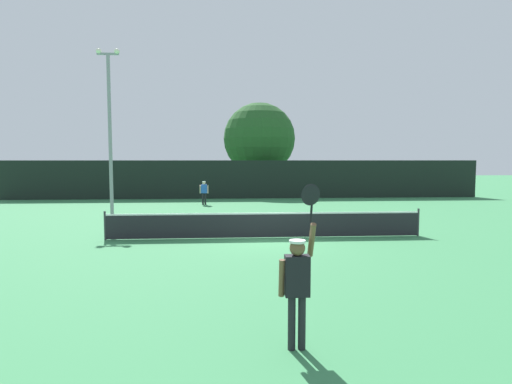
{
  "coord_description": "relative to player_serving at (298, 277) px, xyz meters",
  "views": [
    {
      "loc": [
        -1.46,
        -15.6,
        2.96
      ],
      "look_at": [
        -0.12,
        3.61,
        1.46
      ],
      "focal_mm": 29.34,
      "sensor_mm": 36.0,
      "label": 1
    }
  ],
  "objects": [
    {
      "name": "perimeter_fence",
      "position": [
        0.37,
        25.48,
        0.3
      ],
      "size": [
        36.36,
        0.12,
        2.9
      ],
      "primitive_type": "cube",
      "color": "black",
      "rests_on": "ground"
    },
    {
      "name": "tennis_net",
      "position": [
        0.37,
        9.32,
        -0.64
      ],
      "size": [
        11.98,
        0.08,
        1.07
      ],
      "color": "#232328",
      "rests_on": "ground"
    },
    {
      "name": "player_receiving",
      "position": [
        -2.58,
        21.24,
        -0.22
      ],
      "size": [
        0.57,
        0.23,
        1.54
      ],
      "rotation": [
        0.0,
        0.0,
        3.14
      ],
      "color": "blue",
      "rests_on": "ground"
    },
    {
      "name": "player_serving",
      "position": [
        0.0,
        0.0,
        0.0
      ],
      "size": [
        0.68,
        0.4,
        2.59
      ],
      "color": "black",
      "rests_on": "ground"
    },
    {
      "name": "large_tree",
      "position": [
        1.78,
        30.36,
        3.62
      ],
      "size": [
        6.24,
        6.24,
        7.9
      ],
      "color": "brown",
      "rests_on": "ground"
    },
    {
      "name": "ground_plane",
      "position": [
        0.37,
        9.32,
        -1.15
      ],
      "size": [
        120.0,
        120.0,
        0.0
      ],
      "primitive_type": "plane",
      "color": "#387F4C"
    },
    {
      "name": "light_pole",
      "position": [
        -7.08,
        15.89,
        3.72
      ],
      "size": [
        1.18,
        0.28,
        8.59
      ],
      "color": "gray",
      "rests_on": "ground"
    },
    {
      "name": "parked_car_near",
      "position": [
        -7.54,
        33.95,
        -0.37
      ],
      "size": [
        1.93,
        4.22,
        1.69
      ],
      "rotation": [
        0.0,
        0.0,
        -0.01
      ],
      "color": "red",
      "rests_on": "ground"
    },
    {
      "name": "tennis_ball",
      "position": [
        2.43,
        9.6,
        -1.11
      ],
      "size": [
        0.07,
        0.07,
        0.07
      ],
      "primitive_type": "sphere",
      "color": "#CCE033",
      "rests_on": "ground"
    },
    {
      "name": "parked_car_mid",
      "position": [
        -3.22,
        32.93,
        -0.37
      ],
      "size": [
        2.25,
        4.35,
        1.69
      ],
      "rotation": [
        0.0,
        0.0,
        -0.08
      ],
      "color": "black",
      "rests_on": "ground"
    }
  ]
}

